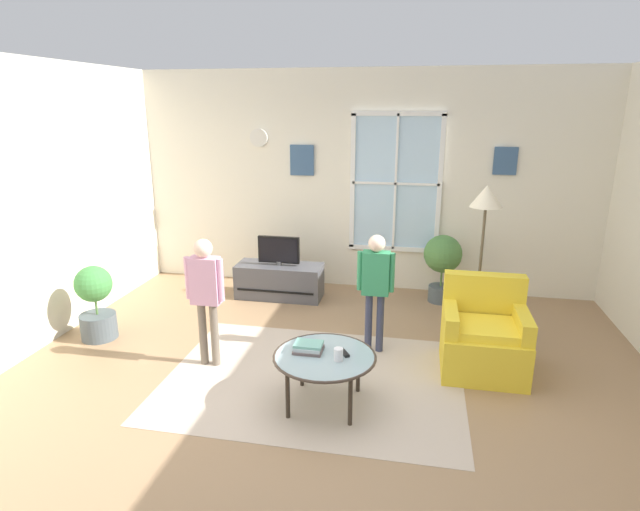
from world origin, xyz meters
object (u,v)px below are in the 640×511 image
(coffee_table, at_px, (325,358))
(potted_plant_by_window, at_px, (442,260))
(armchair, at_px, (484,337))
(floor_lamp, at_px, (485,212))
(remote_near_books, at_px, (344,353))
(potted_plant_corner, at_px, (96,301))
(person_green_shirt, at_px, (376,280))
(tv_stand, at_px, (280,281))
(television, at_px, (279,250))
(book_stack, at_px, (309,347))
(person_pink_shirt, at_px, (206,288))
(cup, at_px, (338,354))

(coffee_table, height_order, potted_plant_by_window, potted_plant_by_window)
(armchair, relative_size, floor_lamp, 0.52)
(floor_lamp, bearing_deg, potted_plant_by_window, 106.42)
(armchair, bearing_deg, remote_near_books, -145.55)
(armchair, height_order, potted_plant_corner, armchair)
(person_green_shirt, bearing_deg, tv_stand, 136.24)
(television, xyz_separation_m, potted_plant_by_window, (2.06, 0.25, -0.08))
(armchair, height_order, remote_near_books, armchair)
(armchair, relative_size, potted_plant_corner, 1.07)
(television, distance_m, remote_near_books, 2.59)
(television, relative_size, potted_plant_by_window, 0.62)
(potted_plant_corner, bearing_deg, floor_lamp, 10.18)
(book_stack, relative_size, person_pink_shirt, 0.19)
(cup, distance_m, person_pink_shirt, 1.47)
(remote_near_books, height_order, person_green_shirt, person_green_shirt)
(cup, distance_m, floor_lamp, 2.17)
(tv_stand, xyz_separation_m, person_green_shirt, (1.35, -1.30, 0.55))
(book_stack, distance_m, cup, 0.29)
(remote_near_books, height_order, potted_plant_corner, potted_plant_corner)
(armchair, xyz_separation_m, coffee_table, (-1.36, -0.88, 0.10))
(tv_stand, height_order, cup, cup)
(television, height_order, cup, television)
(book_stack, xyz_separation_m, cup, (0.27, -0.11, 0.02))
(coffee_table, relative_size, person_pink_shirt, 0.68)
(tv_stand, distance_m, floor_lamp, 2.79)
(remote_near_books, xyz_separation_m, person_green_shirt, (0.16, 1.00, 0.30))
(remote_near_books, bearing_deg, coffee_table, -159.59)
(book_stack, xyz_separation_m, remote_near_books, (0.30, 0.01, -0.03))
(person_green_shirt, xyz_separation_m, potted_plant_by_window, (0.71, 1.54, -0.21))
(armchair, relative_size, cup, 8.18)
(remote_near_books, height_order, floor_lamp, floor_lamp)
(coffee_table, bearing_deg, potted_plant_corner, 163.26)
(tv_stand, relative_size, person_pink_shirt, 0.88)
(tv_stand, distance_m, person_green_shirt, 1.95)
(tv_stand, height_order, coffee_table, coffee_table)
(cup, xyz_separation_m, person_pink_shirt, (-1.34, 0.53, 0.28))
(tv_stand, distance_m, person_pink_shirt, 1.98)
(coffee_table, relative_size, book_stack, 3.59)
(person_pink_shirt, bearing_deg, cup, -21.57)
(television, bearing_deg, potted_plant_by_window, 6.82)
(tv_stand, relative_size, television, 2.06)
(potted_plant_corner, bearing_deg, coffee_table, -16.74)
(cup, bearing_deg, remote_near_books, 76.25)
(coffee_table, bearing_deg, potted_plant_by_window, 68.58)
(book_stack, distance_m, person_green_shirt, 1.14)
(floor_lamp, bearing_deg, cup, -127.92)
(tv_stand, relative_size, potted_plant_by_window, 1.27)
(tv_stand, xyz_separation_m, person_pink_shirt, (-0.18, -1.89, 0.57))
(cup, bearing_deg, person_pink_shirt, 158.43)
(television, bearing_deg, armchair, -31.56)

